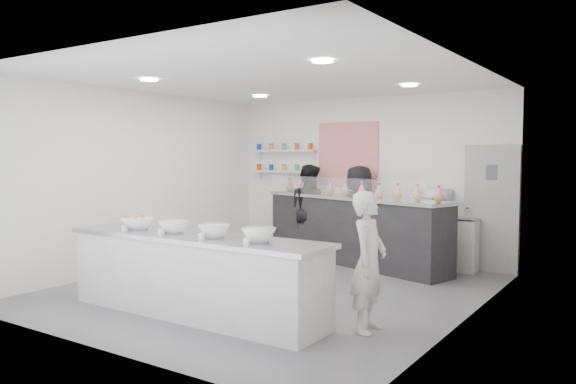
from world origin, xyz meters
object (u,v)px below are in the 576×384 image
(prep_counter, at_px, (194,275))
(staff_left, at_px, (309,210))
(woman_prep, at_px, (369,262))
(staff_right, at_px, (359,214))
(back_bar, at_px, (353,230))
(espresso_machine, at_px, (433,203))
(espresso_ledge, at_px, (442,243))

(prep_counter, height_order, staff_left, staff_left)
(prep_counter, bearing_deg, staff_left, 102.80)
(woman_prep, distance_m, staff_right, 4.09)
(back_bar, xyz_separation_m, espresso_machine, (1.30, 0.41, 0.51))
(prep_counter, distance_m, back_bar, 3.96)
(espresso_machine, bearing_deg, espresso_ledge, 0.00)
(staff_left, height_order, staff_right, staff_left)
(staff_left, xyz_separation_m, staff_right, (1.05, 0.00, -0.00))
(woman_prep, xyz_separation_m, staff_right, (-1.92, 3.61, 0.10))
(woman_prep, bearing_deg, staff_right, 21.46)
(woman_prep, bearing_deg, staff_left, 32.94)
(prep_counter, distance_m, staff_right, 4.23)
(espresso_machine, bearing_deg, staff_left, -176.13)
(espresso_machine, relative_size, staff_left, 0.34)
(woman_prep, bearing_deg, back_bar, 22.97)
(prep_counter, bearing_deg, staff_right, 88.66)
(woman_prep, bearing_deg, espresso_machine, 2.57)
(woman_prep, relative_size, staff_right, 0.88)
(back_bar, height_order, woman_prep, woman_prep)
(back_bar, bearing_deg, prep_counter, -74.40)
(woman_prep, height_order, staff_left, staff_left)
(back_bar, height_order, staff_right, staff_right)
(espresso_ledge, bearing_deg, staff_right, -173.84)
(back_bar, distance_m, espresso_ledge, 1.53)
(prep_counter, xyz_separation_m, woman_prep, (2.02, 0.60, 0.28))
(espresso_ledge, distance_m, woman_prep, 3.81)
(espresso_machine, bearing_deg, prep_counter, -107.97)
(staff_right, bearing_deg, staff_left, 15.50)
(prep_counter, distance_m, espresso_ledge, 4.65)
(back_bar, relative_size, staff_left, 2.22)
(prep_counter, bearing_deg, espresso_machine, 72.09)
(prep_counter, height_order, staff_right, staff_right)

